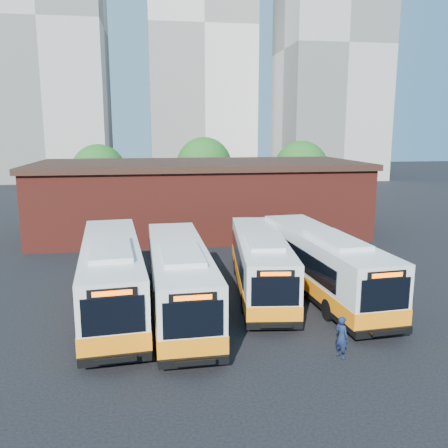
{
  "coord_description": "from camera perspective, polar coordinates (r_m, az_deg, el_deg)",
  "views": [
    {
      "loc": [
        -4.26,
        -22.25,
        9.13
      ],
      "look_at": [
        0.08,
        5.97,
        3.48
      ],
      "focal_mm": 38.0,
      "sensor_mm": 36.0,
      "label": 1
    }
  ],
  "objects": [
    {
      "name": "ground",
      "position": [
        24.43,
        1.97,
        -10.76
      ],
      "size": [
        220.0,
        220.0,
        0.0
      ],
      "primitive_type": "plane",
      "color": "black"
    },
    {
      "name": "bus_east",
      "position": [
        27.26,
        11.76,
        -4.95
      ],
      "size": [
        3.68,
        13.54,
        3.65
      ],
      "rotation": [
        0.0,
        0.0,
        0.07
      ],
      "color": "silver",
      "rests_on": "ground"
    },
    {
      "name": "transit_worker",
      "position": [
        20.35,
        13.96,
        -13.06
      ],
      "size": [
        0.65,
        0.76,
        1.77
      ],
      "primitive_type": "imported",
      "rotation": [
        0.0,
        0.0,
        1.99
      ],
      "color": "#131C37",
      "rests_on": "ground"
    },
    {
      "name": "tower_center",
      "position": [
        110.88,
        -2.98,
        22.22
      ],
      "size": [
        22.0,
        20.0,
        61.2
      ],
      "color": "beige",
      "rests_on": "ground"
    },
    {
      "name": "tower_left",
      "position": [
        97.71,
        -20.53,
        21.58
      ],
      "size": [
        20.0,
        18.0,
        56.2
      ],
      "color": "#ACA89E",
      "rests_on": "ground"
    },
    {
      "name": "tower_right",
      "position": [
        97.72,
        12.66,
        19.91
      ],
      "size": [
        18.0,
        18.0,
        49.2
      ],
      "color": "#ACA89E",
      "rests_on": "ground"
    },
    {
      "name": "bus_west",
      "position": [
        25.09,
        -13.32,
        -6.34
      ],
      "size": [
        3.98,
        13.91,
        3.74
      ],
      "rotation": [
        0.0,
        0.0,
        0.09
      ],
      "color": "silver",
      "rests_on": "ground"
    },
    {
      "name": "depot_building",
      "position": [
        42.87,
        -2.97,
        3.32
      ],
      "size": [
        28.6,
        12.6,
        6.4
      ],
      "color": "#5F1F16",
      "rests_on": "ground"
    },
    {
      "name": "bus_mideast",
      "position": [
        27.34,
        4.39,
        -4.92
      ],
      "size": [
        4.02,
        12.74,
        3.42
      ],
      "rotation": [
        0.0,
        0.0,
        -0.12
      ],
      "color": "silver",
      "rests_on": "ground"
    },
    {
      "name": "bus_midwest",
      "position": [
        24.24,
        -5.38,
        -6.85
      ],
      "size": [
        3.03,
        13.32,
        3.61
      ],
      "rotation": [
        0.0,
        0.0,
        0.02
      ],
      "color": "silver",
      "rests_on": "ground"
    },
    {
      "name": "tree_east",
      "position": [
        56.14,
        9.25,
        6.67
      ],
      "size": [
        6.24,
        6.24,
        7.96
      ],
      "color": "#382314",
      "rests_on": "ground"
    },
    {
      "name": "tree_west",
      "position": [
        54.74,
        -14.82,
        6.14
      ],
      "size": [
        6.0,
        6.0,
        7.65
      ],
      "color": "#382314",
      "rests_on": "ground"
    },
    {
      "name": "tree_mid",
      "position": [
        56.74,
        -2.41,
        7.1
      ],
      "size": [
        6.56,
        6.56,
        8.36
      ],
      "color": "#382314",
      "rests_on": "ground"
    }
  ]
}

